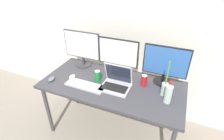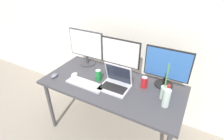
{
  "view_description": "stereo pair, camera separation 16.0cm",
  "coord_description": "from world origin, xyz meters",
  "px_view_note": "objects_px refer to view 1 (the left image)",
  "views": [
    {
      "loc": [
        0.6,
        -1.44,
        1.86
      ],
      "look_at": [
        0.0,
        0.0,
        0.92
      ],
      "focal_mm": 28.0,
      "sensor_mm": 36.0,
      "label": 1
    },
    {
      "loc": [
        0.74,
        -1.37,
        1.86
      ],
      "look_at": [
        0.0,
        0.0,
        0.92
      ],
      "focal_mm": 28.0,
      "sensor_mm": 36.0,
      "label": 2
    }
  ],
  "objects_px": {
    "laptop_silver": "(117,82)",
    "soda_can_near_keyboard": "(98,76)",
    "monitor_right": "(165,64)",
    "mouse_by_keyboard": "(72,77)",
    "water_bottle": "(169,93)",
    "soda_can_by_laptop": "(144,80)",
    "monitor_left": "(82,47)",
    "mouse_by_laptop": "(52,79)",
    "work_desk": "(112,89)",
    "monitor_center": "(118,54)",
    "bamboo_vase": "(165,88)",
    "keyboard_main": "(85,86)"
  },
  "relations": [
    {
      "from": "monitor_left",
      "to": "soda_can_by_laptop",
      "type": "relative_size",
      "value": 3.78
    },
    {
      "from": "work_desk",
      "to": "monitor_left",
      "type": "relative_size",
      "value": 3.25
    },
    {
      "from": "monitor_right",
      "to": "mouse_by_keyboard",
      "type": "height_order",
      "value": "monitor_right"
    },
    {
      "from": "mouse_by_keyboard",
      "to": "soda_can_by_laptop",
      "type": "distance_m",
      "value": 0.81
    },
    {
      "from": "mouse_by_keyboard",
      "to": "monitor_left",
      "type": "bearing_deg",
      "value": 94.26
    },
    {
      "from": "mouse_by_keyboard",
      "to": "keyboard_main",
      "type": "bearing_deg",
      "value": -23.62
    },
    {
      "from": "monitor_right",
      "to": "soda_can_by_laptop",
      "type": "xyz_separation_m",
      "value": [
        -0.18,
        -0.14,
        -0.17
      ]
    },
    {
      "from": "soda_can_by_laptop",
      "to": "work_desk",
      "type": "bearing_deg",
      "value": -160.8
    },
    {
      "from": "soda_can_near_keyboard",
      "to": "monitor_center",
      "type": "bearing_deg",
      "value": 59.85
    },
    {
      "from": "water_bottle",
      "to": "soda_can_near_keyboard",
      "type": "bearing_deg",
      "value": 174.96
    },
    {
      "from": "water_bottle",
      "to": "soda_can_by_laptop",
      "type": "xyz_separation_m",
      "value": [
        -0.27,
        0.18,
        -0.04
      ]
    },
    {
      "from": "monitor_left",
      "to": "monitor_right",
      "type": "relative_size",
      "value": 1.02
    },
    {
      "from": "keyboard_main",
      "to": "water_bottle",
      "type": "bearing_deg",
      "value": 6.49
    },
    {
      "from": "mouse_by_keyboard",
      "to": "soda_can_near_keyboard",
      "type": "height_order",
      "value": "soda_can_near_keyboard"
    },
    {
      "from": "keyboard_main",
      "to": "soda_can_near_keyboard",
      "type": "bearing_deg",
      "value": 64.37
    },
    {
      "from": "monitor_right",
      "to": "bamboo_vase",
      "type": "relative_size",
      "value": 1.23
    },
    {
      "from": "work_desk",
      "to": "soda_can_near_keyboard",
      "type": "relative_size",
      "value": 12.27
    },
    {
      "from": "monitor_left",
      "to": "monitor_center",
      "type": "relative_size",
      "value": 1.01
    },
    {
      "from": "work_desk",
      "to": "mouse_by_keyboard",
      "type": "xyz_separation_m",
      "value": [
        -0.47,
        -0.07,
        0.08
      ]
    },
    {
      "from": "work_desk",
      "to": "soda_can_by_laptop",
      "type": "distance_m",
      "value": 0.37
    },
    {
      "from": "monitor_center",
      "to": "soda_can_near_keyboard",
      "type": "xyz_separation_m",
      "value": [
        -0.15,
        -0.25,
        -0.18
      ]
    },
    {
      "from": "work_desk",
      "to": "soda_can_by_laptop",
      "type": "xyz_separation_m",
      "value": [
        0.32,
        0.11,
        0.13
      ]
    },
    {
      "from": "monitor_left",
      "to": "mouse_by_laptop",
      "type": "relative_size",
      "value": 4.7
    },
    {
      "from": "work_desk",
      "to": "monitor_right",
      "type": "xyz_separation_m",
      "value": [
        0.5,
        0.25,
        0.3
      ]
    },
    {
      "from": "water_bottle",
      "to": "monitor_center",
      "type": "bearing_deg",
      "value": 152.84
    },
    {
      "from": "monitor_right",
      "to": "soda_can_near_keyboard",
      "type": "bearing_deg",
      "value": -159.59
    },
    {
      "from": "mouse_by_laptop",
      "to": "soda_can_by_laptop",
      "type": "distance_m",
      "value": 1.03
    },
    {
      "from": "monitor_left",
      "to": "water_bottle",
      "type": "distance_m",
      "value": 1.15
    },
    {
      "from": "work_desk",
      "to": "monitor_center",
      "type": "distance_m",
      "value": 0.4
    },
    {
      "from": "mouse_by_keyboard",
      "to": "bamboo_vase",
      "type": "xyz_separation_m",
      "value": [
        1.02,
        0.1,
        0.06
      ]
    },
    {
      "from": "monitor_center",
      "to": "water_bottle",
      "type": "bearing_deg",
      "value": -27.16
    },
    {
      "from": "soda_can_near_keyboard",
      "to": "soda_can_by_laptop",
      "type": "bearing_deg",
      "value": 12.73
    },
    {
      "from": "monitor_right",
      "to": "soda_can_near_keyboard",
      "type": "distance_m",
      "value": 0.74
    },
    {
      "from": "work_desk",
      "to": "water_bottle",
      "type": "distance_m",
      "value": 0.62
    },
    {
      "from": "laptop_silver",
      "to": "keyboard_main",
      "type": "height_order",
      "value": "laptop_silver"
    },
    {
      "from": "mouse_by_keyboard",
      "to": "mouse_by_laptop",
      "type": "bearing_deg",
      "value": -149.53
    },
    {
      "from": "mouse_by_keyboard",
      "to": "work_desk",
      "type": "bearing_deg",
      "value": 5.52
    },
    {
      "from": "work_desk",
      "to": "mouse_by_laptop",
      "type": "xyz_separation_m",
      "value": [
        -0.66,
        -0.19,
        0.08
      ]
    },
    {
      "from": "keyboard_main",
      "to": "water_bottle",
      "type": "xyz_separation_m",
      "value": [
        0.84,
        0.08,
        0.1
      ]
    },
    {
      "from": "work_desk",
      "to": "laptop_silver",
      "type": "distance_m",
      "value": 0.14
    },
    {
      "from": "monitor_right",
      "to": "water_bottle",
      "type": "bearing_deg",
      "value": -73.85
    },
    {
      "from": "bamboo_vase",
      "to": "mouse_by_keyboard",
      "type": "bearing_deg",
      "value": -174.41
    },
    {
      "from": "laptop_silver",
      "to": "mouse_by_laptop",
      "type": "relative_size",
      "value": 2.98
    },
    {
      "from": "laptop_silver",
      "to": "soda_can_near_keyboard",
      "type": "distance_m",
      "value": 0.24
    },
    {
      "from": "monitor_right",
      "to": "soda_can_by_laptop",
      "type": "height_order",
      "value": "monitor_right"
    },
    {
      "from": "water_bottle",
      "to": "mouse_by_laptop",
      "type": "bearing_deg",
      "value": -174.31
    },
    {
      "from": "mouse_by_keyboard",
      "to": "water_bottle",
      "type": "relative_size",
      "value": 0.39
    },
    {
      "from": "monitor_left",
      "to": "bamboo_vase",
      "type": "height_order",
      "value": "monitor_left"
    },
    {
      "from": "monitor_left",
      "to": "monitor_right",
      "type": "xyz_separation_m",
      "value": [
        1.01,
        -0.0,
        -0.02
      ]
    },
    {
      "from": "monitor_center",
      "to": "laptop_silver",
      "type": "xyz_separation_m",
      "value": [
        0.09,
        -0.28,
        -0.18
      ]
    }
  ]
}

